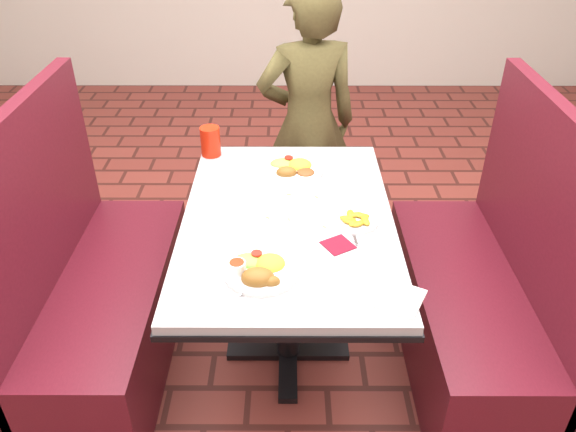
# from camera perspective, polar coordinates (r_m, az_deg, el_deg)

# --- Properties ---
(dining_table) EXTENTS (0.81, 1.21, 0.75)m
(dining_table) POSITION_cam_1_polar(r_m,az_deg,el_deg) (2.20, 0.00, -2.10)
(dining_table) COLOR #A8AAAD
(dining_table) RESTS_ON ground
(booth_bench_left) EXTENTS (0.47, 1.20, 1.17)m
(booth_bench_left) POSITION_cam_1_polar(r_m,az_deg,el_deg) (2.53, -18.58, -7.99)
(booth_bench_left) COLOR #5B1420
(booth_bench_left) RESTS_ON ground
(booth_bench_right) EXTENTS (0.47, 1.20, 1.17)m
(booth_bench_right) POSITION_cam_1_polar(r_m,az_deg,el_deg) (2.53, 18.61, -8.05)
(booth_bench_right) COLOR #5B1420
(booth_bench_right) RESTS_ON ground
(diner_person) EXTENTS (0.59, 0.45, 1.45)m
(diner_person) POSITION_cam_1_polar(r_m,az_deg,el_deg) (2.96, 2.03, 9.20)
(diner_person) COLOR brown
(diner_person) RESTS_ON ground
(near_dinner_plate) EXTENTS (0.25, 0.25, 0.08)m
(near_dinner_plate) POSITION_cam_1_polar(r_m,az_deg,el_deg) (1.84, -2.89, -5.22)
(near_dinner_plate) COLOR white
(near_dinner_plate) RESTS_ON dining_table
(far_dinner_plate) EXTENTS (0.26, 0.26, 0.07)m
(far_dinner_plate) POSITION_cam_1_polar(r_m,az_deg,el_deg) (2.44, 0.53, 5.07)
(far_dinner_plate) COLOR white
(far_dinner_plate) RESTS_ON dining_table
(plantain_plate) EXTENTS (0.17, 0.17, 0.03)m
(plantain_plate) POSITION_cam_1_polar(r_m,az_deg,el_deg) (2.11, 6.84, -0.42)
(plantain_plate) COLOR white
(plantain_plate) RESTS_ON dining_table
(maroon_napkin) EXTENTS (0.13, 0.13, 0.00)m
(maroon_napkin) POSITION_cam_1_polar(r_m,az_deg,el_deg) (1.99, 5.10, -2.95)
(maroon_napkin) COLOR maroon
(maroon_napkin) RESTS_ON dining_table
(spoon_utensil) EXTENTS (0.02, 0.11, 0.00)m
(spoon_utensil) POSITION_cam_1_polar(r_m,az_deg,el_deg) (2.04, 6.73, -1.99)
(spoon_utensil) COLOR silver
(spoon_utensil) RESTS_ON dining_table
(red_tumbler) EXTENTS (0.09, 0.09, 0.13)m
(red_tumbler) POSITION_cam_1_polar(r_m,az_deg,el_deg) (2.59, -7.88, 7.52)
(red_tumbler) COLOR red
(red_tumbler) RESTS_ON dining_table
(paper_napkin) EXTENTS (0.24, 0.22, 0.01)m
(paper_napkin) POSITION_cam_1_polar(r_m,az_deg,el_deg) (1.80, 10.39, -7.96)
(paper_napkin) COLOR white
(paper_napkin) RESTS_ON dining_table
(knife_utensil) EXTENTS (0.03, 0.17, 0.00)m
(knife_utensil) POSITION_cam_1_polar(r_m,az_deg,el_deg) (1.86, -2.26, -5.63)
(knife_utensil) COLOR silver
(knife_utensil) RESTS_ON dining_table
(fork_utensil) EXTENTS (0.07, 0.13, 0.00)m
(fork_utensil) POSITION_cam_1_polar(r_m,az_deg,el_deg) (1.81, -3.75, -6.76)
(fork_utensil) COLOR silver
(fork_utensil) RESTS_ON dining_table
(lettuce_shreds) EXTENTS (0.28, 0.32, 0.00)m
(lettuce_shreds) POSITION_cam_1_polar(r_m,az_deg,el_deg) (2.19, 1.05, 0.87)
(lettuce_shreds) COLOR #94C950
(lettuce_shreds) RESTS_ON dining_table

